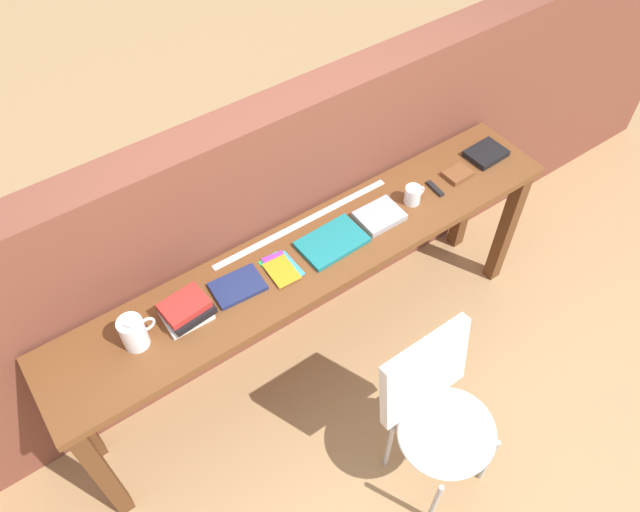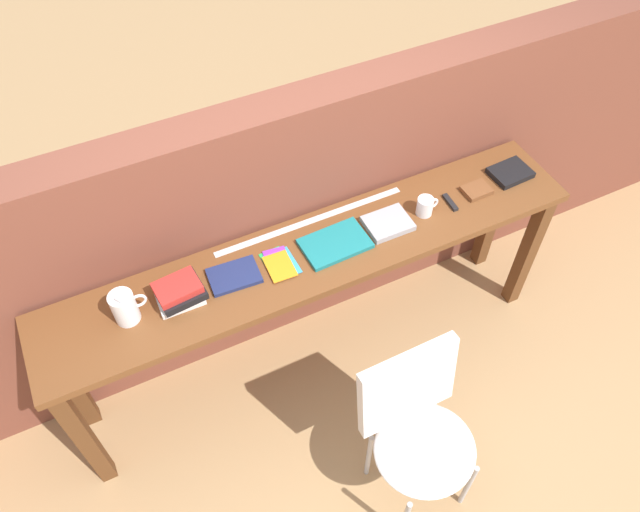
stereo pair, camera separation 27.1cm
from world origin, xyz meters
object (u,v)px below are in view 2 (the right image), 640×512
object	(u,v)px
chair_white_moulded	(418,428)
multitool_folded	(450,202)
mug	(425,206)
book_stack_leftmost	(179,292)
leather_journal_brown	(477,190)
book_repair_rightmost	(510,173)
book_open_centre	(335,244)
magazine_cycling	(234,276)
pitcher_white	(125,307)
pamphlet_pile_colourful	(280,264)

from	to	relation	value
chair_white_moulded	multitool_folded	bearing A→B (deg)	52.10
mug	book_stack_leftmost	bearing A→B (deg)	178.59
leather_journal_brown	book_repair_rightmost	world-z (taller)	book_repair_rightmost
mug	book_repair_rightmost	size ratio (longest dim) A/B	0.57
book_open_centre	multitool_folded	world-z (taller)	book_open_centre
book_open_centre	book_repair_rightmost	bearing A→B (deg)	-0.36
book_stack_leftmost	magazine_cycling	world-z (taller)	book_stack_leftmost
pitcher_white	book_stack_leftmost	distance (m)	0.22
pitcher_white	leather_journal_brown	distance (m)	1.69
pamphlet_pile_colourful	leather_journal_brown	bearing A→B (deg)	-0.25
chair_white_moulded	pamphlet_pile_colourful	distance (m)	0.91
book_stack_leftmost	book_repair_rightmost	world-z (taller)	book_stack_leftmost
chair_white_moulded	book_open_centre	distance (m)	0.86
chair_white_moulded	pitcher_white	distance (m)	1.30
pitcher_white	multitool_folded	xyz separation A→B (m)	(1.53, -0.03, -0.07)
book_stack_leftmost	book_repair_rightmost	size ratio (longest dim) A/B	1.06
book_stack_leftmost	pamphlet_pile_colourful	world-z (taller)	book_stack_leftmost
chair_white_moulded	magazine_cycling	distance (m)	1.01
magazine_cycling	book_repair_rightmost	size ratio (longest dim) A/B	1.12
book_open_centre	mug	size ratio (longest dim) A/B	2.70
chair_white_moulded	mug	world-z (taller)	mug
book_stack_leftmost	magazine_cycling	bearing A→B (deg)	1.47
book_open_centre	pamphlet_pile_colourful	bearing A→B (deg)	176.86
mug	leather_journal_brown	size ratio (longest dim) A/B	0.85
book_stack_leftmost	leather_journal_brown	distance (m)	1.47
pitcher_white	book_repair_rightmost	world-z (taller)	pitcher_white
pamphlet_pile_colourful	book_repair_rightmost	bearing A→B (deg)	1.01
book_stack_leftmost	pamphlet_pile_colourful	xyz separation A→B (m)	(0.44, -0.02, -0.04)
book_stack_leftmost	chair_white_moulded	bearing A→B (deg)	-48.63
pamphlet_pile_colourful	mug	bearing A→B (deg)	-0.88
magazine_cycling	leather_journal_brown	size ratio (longest dim) A/B	1.66
book_stack_leftmost	book_open_centre	size ratio (longest dim) A/B	0.68
mug	leather_journal_brown	distance (m)	0.30
leather_journal_brown	pitcher_white	bearing A→B (deg)	177.94
book_open_centre	mug	world-z (taller)	mug
pamphlet_pile_colourful	mug	size ratio (longest dim) A/B	1.75
book_stack_leftmost	book_repair_rightmost	xyz separation A→B (m)	(1.69, 0.00, -0.03)
pitcher_white	book_open_centre	bearing A→B (deg)	-1.29
leather_journal_brown	pamphlet_pile_colourful	bearing A→B (deg)	178.37
pamphlet_pile_colourful	book_open_centre	bearing A→B (deg)	-1.17
pamphlet_pile_colourful	book_stack_leftmost	bearing A→B (deg)	177.72
pitcher_white	pamphlet_pile_colourful	xyz separation A→B (m)	(0.66, -0.02, -0.07)
book_repair_rightmost	multitool_folded	bearing A→B (deg)	-177.08
chair_white_moulded	pitcher_white	xyz separation A→B (m)	(-0.93, 0.80, 0.43)
pitcher_white	book_stack_leftmost	world-z (taller)	pitcher_white
multitool_folded	book_repair_rightmost	distance (m)	0.37
book_stack_leftmost	mug	distance (m)	1.17
magazine_cycling	mug	bearing A→B (deg)	1.70
chair_white_moulded	leather_journal_brown	distance (m)	1.15
book_repair_rightmost	chair_white_moulded	bearing A→B (deg)	-142.87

